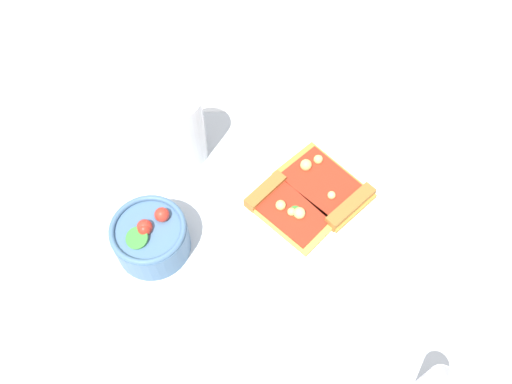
# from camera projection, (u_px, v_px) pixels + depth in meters

# --- Properties ---
(ground_plane) EXTENTS (2.40, 2.40, 0.00)m
(ground_plane) POSITION_uv_depth(u_px,v_px,m) (321.00, 212.00, 0.81)
(ground_plane) COLOR silver
(ground_plane) RESTS_ON ground
(plate) EXTENTS (0.27, 0.27, 0.01)m
(plate) POSITION_uv_depth(u_px,v_px,m) (311.00, 197.00, 0.81)
(plate) COLOR white
(plate) RESTS_ON ground_plane
(pizza_slice_near) EXTENTS (0.16, 0.16, 0.02)m
(pizza_slice_near) POSITION_uv_depth(u_px,v_px,m) (327.00, 188.00, 0.80)
(pizza_slice_near) COLOR gold
(pizza_slice_near) RESTS_ON plate
(pizza_slice_far) EXTENTS (0.13, 0.14, 0.02)m
(pizza_slice_far) POSITION_uv_depth(u_px,v_px,m) (286.00, 208.00, 0.79)
(pizza_slice_far) COLOR gold
(pizza_slice_far) RESTS_ON plate
(salad_bowl) EXTENTS (0.11, 0.11, 0.07)m
(salad_bowl) POSITION_uv_depth(u_px,v_px,m) (151.00, 237.00, 0.75)
(salad_bowl) COLOR #4C7299
(salad_bowl) RESTS_ON ground_plane
(soda_glass) EXTENTS (0.07, 0.07, 0.13)m
(soda_glass) POSITION_uv_depth(u_px,v_px,m) (183.00, 129.00, 0.81)
(soda_glass) COLOR silver
(soda_glass) RESTS_ON ground_plane
(paper_napkin) EXTENTS (0.16, 0.14, 0.00)m
(paper_napkin) POSITION_uv_depth(u_px,v_px,m) (233.00, 79.00, 0.95)
(paper_napkin) COLOR white
(paper_napkin) RESTS_ON ground_plane
(pepper_shaker) EXTENTS (0.03, 0.03, 0.08)m
(pepper_shaker) POSITION_uv_depth(u_px,v_px,m) (436.00, 384.00, 0.64)
(pepper_shaker) COLOR silver
(pepper_shaker) RESTS_ON ground_plane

